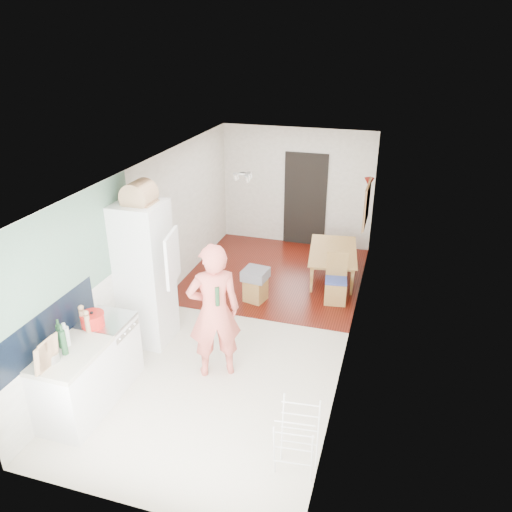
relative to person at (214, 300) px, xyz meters
The scene contains 32 objects.
room_shell 1.28m from the person, 88.87° to the left, with size 3.20×7.00×2.50m, color white, non-canonical shape.
floor 1.70m from the person, 88.87° to the left, with size 3.20×7.00×0.01m, color beige.
wood_floor_overlay 3.31m from the person, 89.54° to the left, with size 3.20×3.30×0.01m, color #61170D.
sage_wall_panel 1.87m from the person, 155.01° to the right, with size 0.02×3.00×1.30m, color gray.
tile_splashback 2.02m from the person, 140.64° to the right, with size 0.02×1.90×0.50m, color black.
doorway_recess 4.76m from the person, 87.29° to the left, with size 0.90×0.04×2.00m, color black.
base_cabinet 1.93m from the person, 134.90° to the right, with size 0.60×0.90×0.86m, color white.
worktop 1.82m from the person, 134.90° to the right, with size 0.62×0.92×0.06m, color beige.
range_cooker 1.54m from the person, 157.45° to the right, with size 0.60×0.60×0.88m, color white.
cooker_top 1.40m from the person, 157.45° to the right, with size 0.60×0.60×0.04m, color silver.
fridge_housing 1.34m from the person, 158.50° to the left, with size 0.66×0.66×2.15m, color white.
fridge_door 0.79m from the person, 163.30° to the left, with size 0.56×0.04×0.70m, color white.
fridge_interior 1.14m from the person, 152.32° to the left, with size 0.02×0.52×0.66m, color white.
pinboard 3.58m from the person, 63.15° to the left, with size 0.03×0.90×0.70m, color tan.
pinboard_frame 3.57m from the person, 63.37° to the left, with size 0.01×0.94×0.74m, color #AB854B.
wall_sconce 4.18m from the person, 67.72° to the left, with size 0.18×0.18×0.16m, color maroon.
person is the anchor object (origin of this frame).
dining_table 3.62m from the person, 71.82° to the left, with size 1.30×0.73×0.46m, color #AB854B.
dining_chair 2.78m from the person, 61.98° to the left, with size 0.36×0.36×0.86m, color #AB854B, non-canonical shape.
stool 2.23m from the person, 91.46° to the left, with size 0.33×0.33×0.43m, color #AB854B, non-canonical shape.
grey_drape 2.11m from the person, 91.39° to the left, with size 0.40×0.40×0.18m, color gray.
drying_rack 2.07m from the person, 43.42° to the right, with size 0.40×0.37×0.79m, color white, non-canonical shape.
bread_bin 1.73m from the person, 157.91° to the left, with size 0.42×0.39×0.22m, color tan, non-canonical shape.
red_casserole 1.51m from the person, 152.33° to the right, with size 0.30×0.30×0.17m, color red.
steel_pan 2.01m from the person, 133.33° to the right, with size 0.21×0.21×0.10m, color silver.
held_bottle 0.19m from the person, 47.76° to the right, with size 0.06×0.06×0.26m, color #1E4224.
bottle_a 1.84m from the person, 134.80° to the right, with size 0.07×0.07×0.31m, color #1E4224.
bottle_b 1.86m from the person, 139.68° to the right, with size 0.07×0.07×0.30m, color #1E4224.
bottle_c 1.81m from the person, 140.30° to the right, with size 0.10×0.10×0.24m, color silver.
pepper_mill_front 1.56m from the person, 147.60° to the right, with size 0.06×0.06×0.23m, color tan.
pepper_mill_back 1.62m from the person, 151.63° to the right, with size 0.07×0.07×0.25m, color tan.
chopping_boards 2.06m from the person, 129.09° to the right, with size 0.04×0.28×0.38m, color tan, non-canonical shape.
Camera 1 is at (2.09, -6.45, 4.27)m, focal length 35.00 mm.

